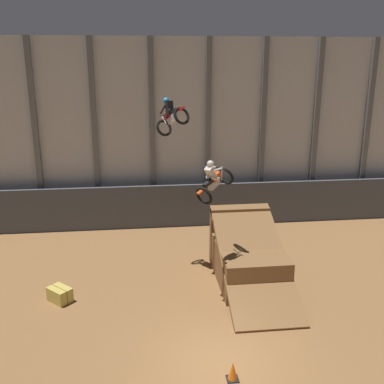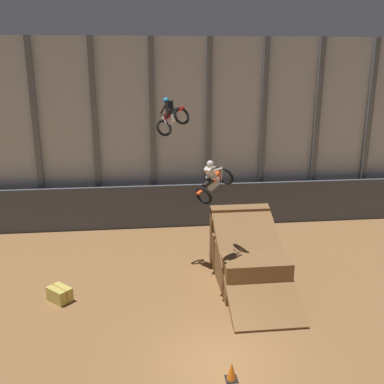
# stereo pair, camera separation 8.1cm
# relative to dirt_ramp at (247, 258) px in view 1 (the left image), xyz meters

# --- Properties ---
(ground_plane) EXTENTS (60.00, 60.00, 0.00)m
(ground_plane) POSITION_rel_dirt_ramp_xyz_m (-2.13, -5.38, -0.94)
(ground_plane) COLOR olive
(arena_back_wall) EXTENTS (32.00, 0.40, 10.09)m
(arena_back_wall) POSITION_rel_dirt_ramp_xyz_m (-2.13, 7.37, 4.11)
(arena_back_wall) COLOR silver
(arena_back_wall) RESTS_ON ground_plane
(lower_barrier) EXTENTS (31.36, 0.20, 2.39)m
(lower_barrier) POSITION_rel_dirt_ramp_xyz_m (-2.13, 6.48, 0.25)
(lower_barrier) COLOR #474C56
(lower_barrier) RESTS_ON ground_plane
(dirt_ramp) EXTENTS (2.64, 5.85, 2.80)m
(dirt_ramp) POSITION_rel_dirt_ramp_xyz_m (0.00, 0.00, 0.00)
(dirt_ramp) COLOR brown
(dirt_ramp) RESTS_ON ground_plane
(rider_bike_left_air) EXTENTS (1.49, 1.81, 1.67)m
(rider_bike_left_air) POSITION_rel_dirt_ramp_xyz_m (-3.03, 1.49, 5.77)
(rider_bike_left_air) COLOR black
(rider_bike_right_air) EXTENTS (1.72, 1.67, 1.66)m
(rider_bike_right_air) POSITION_rel_dirt_ramp_xyz_m (-1.65, -1.03, 3.69)
(rider_bike_right_air) COLOR black
(traffic_cone_near_ramp) EXTENTS (0.36, 0.36, 0.58)m
(traffic_cone_near_ramp) POSITION_rel_dirt_ramp_xyz_m (-1.87, -6.13, -0.66)
(traffic_cone_near_ramp) COLOR black
(traffic_cone_near_ramp) RESTS_ON ground_plane
(hay_bale_trackside) EXTENTS (1.06, 1.06, 0.57)m
(hay_bale_trackside) POSITION_rel_dirt_ramp_xyz_m (-7.59, -1.02, -0.66)
(hay_bale_trackside) COLOR #CCB751
(hay_bale_trackside) RESTS_ON ground_plane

